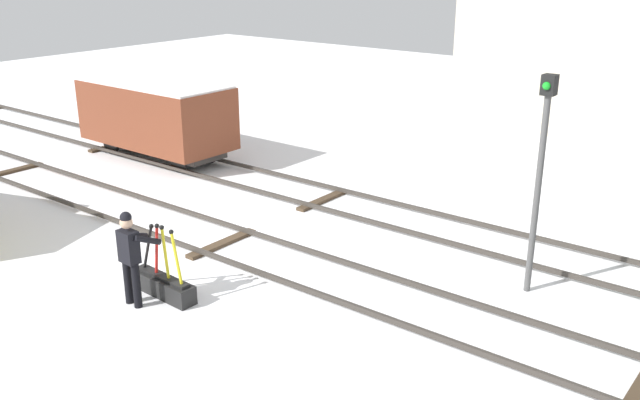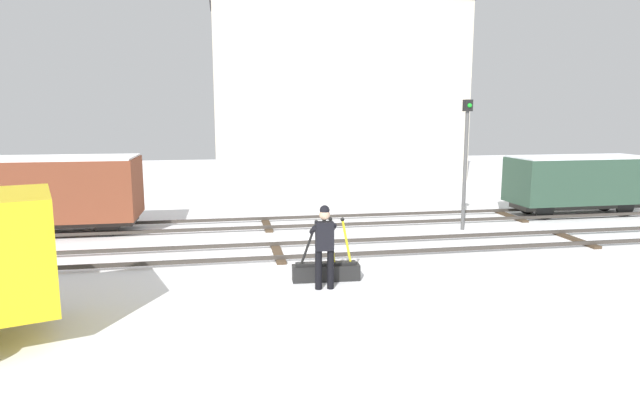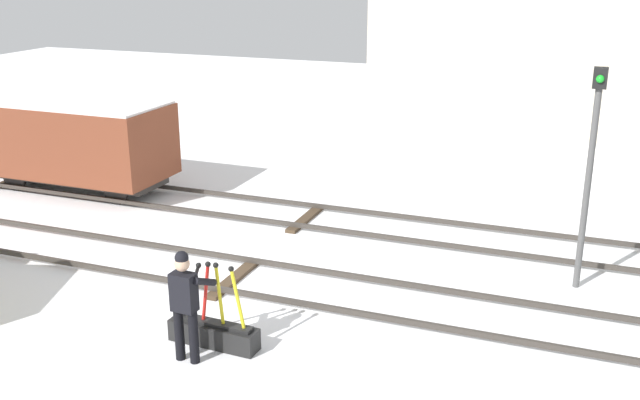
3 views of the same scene
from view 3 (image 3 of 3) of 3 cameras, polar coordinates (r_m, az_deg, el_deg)
name	(u,v)px [view 3 (image 3 of 3)]	position (r m, az deg, el deg)	size (l,w,h in m)	color
ground_plane	(235,280)	(14.50, -6.58, -6.13)	(60.00, 60.00, 0.00)	white
track_main_line	(235,275)	(14.45, -6.60, -5.74)	(44.00, 1.94, 0.18)	#38332D
track_siding_near	(306,216)	(17.54, -1.09, -1.22)	(44.00, 1.94, 0.18)	#38332D
switch_lever_frame	(214,331)	(12.16, -8.19, -9.94)	(1.53, 0.42, 1.45)	black
rail_worker	(185,299)	(11.45, -10.34, -7.50)	(0.55, 0.69, 1.83)	black
signal_post	(591,159)	(14.12, 20.14, 3.01)	(0.24, 0.32, 4.14)	#4C4C4C
freight_car_near_switch	(75,140)	(20.46, -18.35, 4.40)	(5.00, 2.26, 2.40)	#2D2B28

